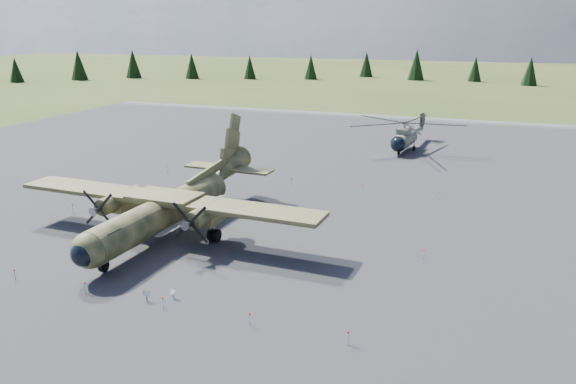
% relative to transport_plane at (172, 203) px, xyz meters
% --- Properties ---
extents(ground, '(500.00, 500.00, 0.00)m').
position_rel_transport_plane_xyz_m(ground, '(4.65, 1.29, -2.66)').
color(ground, brown).
rests_on(ground, ground).
extents(apron, '(120.00, 120.00, 0.04)m').
position_rel_transport_plane_xyz_m(apron, '(4.65, 11.29, -2.66)').
color(apron, slate).
rests_on(apron, ground).
extents(transport_plane, '(28.03, 25.48, 9.25)m').
position_rel_transport_plane_xyz_m(transport_plane, '(0.00, 0.00, 0.00)').
color(transport_plane, '#323C20').
rests_on(transport_plane, ground).
extents(helicopter_near, '(18.33, 20.45, 4.25)m').
position_rel_transport_plane_xyz_m(helicopter_near, '(13.63, 39.34, 0.35)').
color(helicopter_near, gray).
rests_on(helicopter_near, ground).
extents(info_placard_left, '(0.50, 0.30, 0.73)m').
position_rel_transport_plane_xyz_m(info_placard_left, '(5.05, -11.63, -2.17)').
color(info_placard_left, gray).
rests_on(info_placard_left, ground).
extents(info_placard_right, '(0.42, 0.25, 0.62)m').
position_rel_transport_plane_xyz_m(info_placard_right, '(6.50, -10.76, -2.24)').
color(info_placard_right, gray).
rests_on(info_placard_right, ground).
extents(barrier_fence, '(33.12, 29.62, 0.85)m').
position_rel_transport_plane_xyz_m(barrier_fence, '(4.19, 1.21, -2.15)').
color(barrier_fence, white).
rests_on(barrier_fence, ground).
extents(treeline, '(311.12, 311.11, 10.97)m').
position_rel_transport_plane_xyz_m(treeline, '(11.13, -6.43, 2.04)').
color(treeline, black).
rests_on(treeline, ground).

